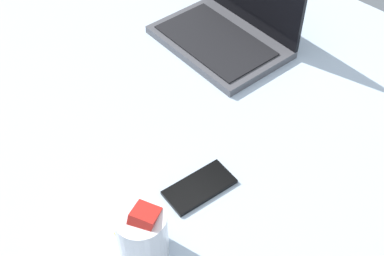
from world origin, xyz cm
name	(u,v)px	position (x,y,z in cm)	size (l,w,h in cm)	color
bed_mattress	(188,153)	(0.00, 0.00, 9.00)	(180.00, 140.00, 18.00)	silver
laptop	(229,26)	(-14.33, 29.67, 22.41)	(35.23, 26.33, 23.00)	#4C4C51
snack_cup	(142,234)	(15.98, -27.14, 23.73)	(9.00, 9.00, 12.99)	silver
cell_phone	(199,187)	(13.52, -10.24, 18.40)	(6.80, 14.00, 0.80)	black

